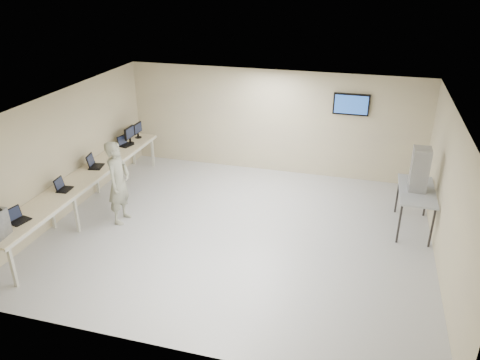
# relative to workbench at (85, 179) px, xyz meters

# --- Properties ---
(room) EXTENTS (8.01, 7.01, 2.81)m
(room) POSITION_rel_workbench_xyz_m (3.62, 0.06, 0.58)
(room) COLOR #ADADAD
(room) RESTS_ON ground
(workbench) EXTENTS (0.76, 6.00, 0.90)m
(workbench) POSITION_rel_workbench_xyz_m (0.00, 0.00, 0.00)
(workbench) COLOR beige
(workbench) RESTS_ON ground
(laptop_0) EXTENTS (0.35, 0.39, 0.27)m
(laptop_0) POSITION_rel_workbench_xyz_m (-0.05, -2.15, 0.14)
(laptop_0) COLOR black
(laptop_0) RESTS_ON workbench
(laptop_1) EXTENTS (0.30, 0.35, 0.26)m
(laptop_1) POSITION_rel_workbench_xyz_m (-0.05, -0.76, 0.14)
(laptop_1) COLOR black
(laptop_1) RESTS_ON workbench
(laptop_2) EXTENTS (0.39, 0.43, 0.30)m
(laptop_2) POSITION_rel_workbench_xyz_m (-0.08, 0.52, 0.15)
(laptop_2) COLOR black
(laptop_2) RESTS_ON workbench
(laptop_3) EXTENTS (0.36, 0.39, 0.26)m
(laptop_3) POSITION_rel_workbench_xyz_m (-0.07, 2.00, 0.14)
(laptop_3) COLOR black
(laptop_3) RESTS_ON workbench
(monitor_near) EXTENTS (0.20, 0.45, 0.45)m
(monitor_near) POSITION_rel_workbench_xyz_m (-0.01, 2.20, 0.34)
(monitor_near) COLOR black
(monitor_near) RESTS_ON workbench
(monitor_far) EXTENTS (0.19, 0.42, 0.41)m
(monitor_far) POSITION_rel_workbench_xyz_m (-0.01, 2.66, 0.32)
(monitor_far) COLOR black
(monitor_far) RESTS_ON workbench
(soldier) EXTENTS (0.46, 0.69, 1.88)m
(soldier) POSITION_rel_workbench_xyz_m (0.95, -0.19, 0.11)
(soldier) COLOR #75785A
(soldier) RESTS_ON ground
(side_table) EXTENTS (0.73, 1.56, 0.93)m
(side_table) POSITION_rel_workbench_xyz_m (7.19, 1.18, 0.04)
(side_table) COLOR #979DA5
(side_table) RESTS_ON ground
(storage_bins) EXTENTS (0.35, 0.39, 0.93)m
(storage_bins) POSITION_rel_workbench_xyz_m (7.17, 1.18, 0.57)
(storage_bins) COLOR #A4A5A6
(storage_bins) RESTS_ON side_table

